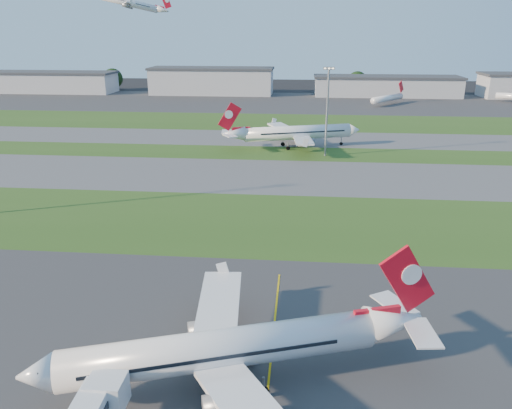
# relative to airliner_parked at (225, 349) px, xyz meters

# --- Properties ---
(grass_strip_a) EXTENTS (300.00, 34.00, 0.01)m
(grass_strip_a) POSITION_rel_airliner_parked_xyz_m (-0.51, 47.64, -4.42)
(grass_strip_a) COLOR #2E511B
(grass_strip_a) RESTS_ON ground
(taxiway_a) EXTENTS (300.00, 32.00, 0.01)m
(taxiway_a) POSITION_rel_airliner_parked_xyz_m (-0.51, 80.64, -4.42)
(taxiway_a) COLOR #515154
(taxiway_a) RESTS_ON ground
(grass_strip_b) EXTENTS (300.00, 18.00, 0.01)m
(grass_strip_b) POSITION_rel_airliner_parked_xyz_m (-0.51, 105.64, -4.42)
(grass_strip_b) COLOR #2E511B
(grass_strip_b) RESTS_ON ground
(taxiway_b) EXTENTS (300.00, 26.00, 0.01)m
(taxiway_b) POSITION_rel_airliner_parked_xyz_m (-0.51, 127.64, -4.42)
(taxiway_b) COLOR #515154
(taxiway_b) RESTS_ON ground
(grass_strip_c) EXTENTS (300.00, 40.00, 0.01)m
(grass_strip_c) POSITION_rel_airliner_parked_xyz_m (-0.51, 160.64, -4.42)
(grass_strip_c) COLOR #2E511B
(grass_strip_c) RESTS_ON ground
(apron_far) EXTENTS (400.00, 80.00, 0.01)m
(apron_far) POSITION_rel_airliner_parked_xyz_m (-0.51, 220.64, -4.42)
(apron_far) COLOR #333335
(apron_far) RESTS_ON ground
(airliner_parked) EXTENTS (38.98, 32.90, 12.61)m
(airliner_parked) POSITION_rel_airliner_parked_xyz_m (0.00, 0.00, 0.00)
(airliner_parked) COLOR white
(airliner_parked) RESTS_ON ground
(airliner_taxiing) EXTENTS (41.44, 34.95, 13.38)m
(airliner_taxiing) POSITION_rel_airliner_parked_xyz_m (5.72, 114.20, 0.27)
(airliner_taxiing) COLOR white
(airliner_taxiing) RESTS_ON ground
(airliner_departing) EXTENTS (34.51, 28.97, 10.89)m
(airliner_departing) POSITION_rel_airliner_parked_xyz_m (-80.18, 218.38, 43.84)
(airliner_departing) COLOR white
(mini_jet_near) EXTENTS (19.41, 23.27, 9.48)m
(mini_jet_near) POSITION_rel_airliner_parked_xyz_m (49.73, 214.85, -1.15)
(mini_jet_near) COLOR white
(mini_jet_near) RESTS_ON ground
(light_mast_centre) EXTENTS (3.20, 0.70, 25.80)m
(light_mast_centre) POSITION_rel_airliner_parked_xyz_m (14.49, 103.64, 10.39)
(light_mast_centre) COLOR gray
(light_mast_centre) RESTS_ON ground
(hangar_far_west) EXTENTS (91.80, 23.00, 12.20)m
(hangar_far_west) POSITION_rel_airliner_parked_xyz_m (-150.51, 250.64, 1.71)
(hangar_far_west) COLOR #A1A3A9
(hangar_far_west) RESTS_ON ground
(hangar_west) EXTENTS (71.40, 23.00, 15.20)m
(hangar_west) POSITION_rel_airliner_parked_xyz_m (-45.51, 250.64, 3.21)
(hangar_west) COLOR #A1A3A9
(hangar_west) RESTS_ON ground
(hangar_east) EXTENTS (81.60, 23.00, 11.20)m
(hangar_east) POSITION_rel_airliner_parked_xyz_m (54.49, 250.64, 1.21)
(hangar_east) COLOR #A1A3A9
(hangar_east) RESTS_ON ground
(tree_west) EXTENTS (12.10, 12.10, 13.20)m
(tree_west) POSITION_rel_airliner_parked_xyz_m (-110.51, 265.64, 2.71)
(tree_west) COLOR black
(tree_west) RESTS_ON ground
(tree_mid_west) EXTENTS (9.90, 9.90, 10.80)m
(tree_mid_west) POSITION_rel_airliner_parked_xyz_m (-20.51, 261.64, 1.41)
(tree_mid_west) COLOR black
(tree_mid_west) RESTS_ON ground
(tree_mid_east) EXTENTS (11.55, 11.55, 12.60)m
(tree_mid_east) POSITION_rel_airliner_parked_xyz_m (39.49, 264.64, 2.38)
(tree_mid_east) COLOR black
(tree_mid_east) RESTS_ON ground
(tree_east) EXTENTS (10.45, 10.45, 11.40)m
(tree_east) POSITION_rel_airliner_parked_xyz_m (114.49, 262.64, 1.73)
(tree_east) COLOR black
(tree_east) RESTS_ON ground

